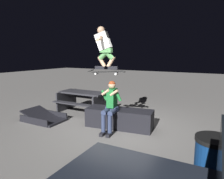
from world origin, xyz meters
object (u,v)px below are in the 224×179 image
Objects in this scene: person_sitting_on_ledge at (111,104)px; skater_airborne at (104,46)px; skateboard at (106,72)px; ledge_box_main at (119,118)px; picnic_table_back at (83,98)px; trash_bin at (213,166)px; kicker_ramp at (44,118)px.

person_sitting_on_ledge is 1.23× the size of skater_airborne.
ledge_box_main is at bearing -135.03° from skateboard.
trash_bin is at bearing 149.57° from picnic_table_back.
skater_airborne reaches higher than kicker_ramp.
ledge_box_main is at bearing -138.91° from skater_airborne.
person_sitting_on_ledge is 1.54m from skater_airborne.
kicker_ramp is at bearing 10.59° from skater_airborne.
person_sitting_on_ledge is 0.79× the size of picnic_table_back.
skater_airborne is (0.32, 0.28, 2.02)m from ledge_box_main.
ledge_box_main is 1.44× the size of kicker_ramp.
ledge_box_main is 2.07m from skater_airborne.
kicker_ramp is (2.08, 0.39, -1.53)m from skateboard.
trash_bin is at bearing 166.77° from kicker_ramp.
picnic_table_back is at bearing -30.43° from trash_bin.
person_sitting_on_ledge is at bearing 148.91° from skateboard.
person_sitting_on_ledge is at bearing -28.86° from trash_bin.
person_sitting_on_ledge reaches higher than ledge_box_main.
trash_bin is at bearing 151.67° from skater_airborne.
trash_bin is at bearing 150.97° from skateboard.
skater_airborne is at bearing -28.33° from trash_bin.
kicker_ramp is at bearing 15.64° from ledge_box_main.
kicker_ramp is (2.35, 0.66, -0.20)m from ledge_box_main.
skater_airborne is at bearing 145.99° from picnic_table_back.
picnic_table_back is at bearing -22.42° from ledge_box_main.
person_sitting_on_ledge is 1.05× the size of kicker_ramp.
kicker_ramp is 1.57m from picnic_table_back.
kicker_ramp is at bearing 10.70° from skateboard.
ledge_box_main is 3.08m from trash_bin.
picnic_table_back is (1.62, -1.04, -1.11)m from skateboard.
picnic_table_back is (1.82, -1.16, -0.28)m from person_sitting_on_ledge.
trash_bin is (-2.50, 1.80, 0.17)m from ledge_box_main.
skateboard is at bearing 147.26° from picnic_table_back.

